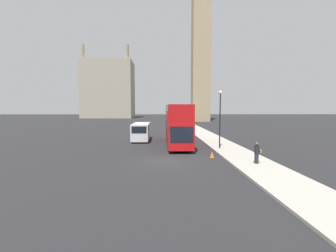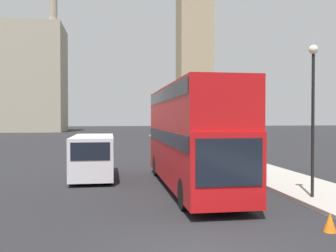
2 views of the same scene
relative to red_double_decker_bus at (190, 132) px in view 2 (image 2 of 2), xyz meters
name	(u,v)px [view 2 (image 2 of 2)]	position (x,y,z in m)	size (l,w,h in m)	color
building_block_distant	(18,79)	(-25.96, 79.12, 10.37)	(22.19, 15.33, 31.45)	#9E937F
red_double_decker_bus	(190,132)	(0.00, 0.00, 0.00)	(2.48, 11.40, 4.64)	#B71114
white_van	(93,155)	(-4.55, 3.63, -1.36)	(2.15, 5.90, 2.28)	silver
street_lamp	(313,98)	(4.16, -3.29, 1.43)	(0.36, 0.36, 5.91)	black
traffic_cone	(330,222)	(2.50, -7.10, -2.31)	(0.36, 0.36, 0.55)	orange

